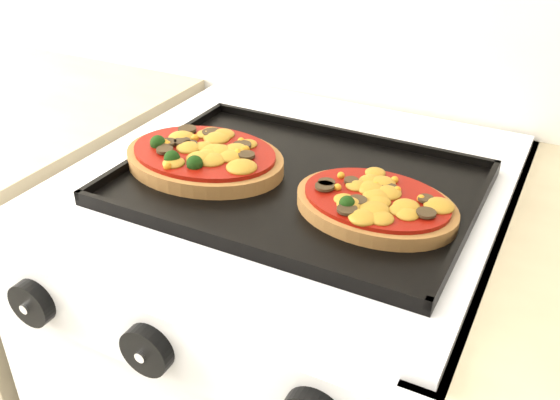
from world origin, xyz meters
The scene contains 7 objects.
stove centered at (0.04, 1.70, 0.46)m, with size 0.60×0.60×0.91m, color white.
control_panel centered at (0.04, 1.39, 0.85)m, with size 0.60×0.02×0.09m, color white.
knob_left centered at (-0.13, 1.37, 0.85)m, with size 0.06×0.06×0.02m, color black.
knob_center centered at (0.04, 1.37, 0.85)m, with size 0.06×0.06×0.02m, color black.
baking_tray centered at (0.07, 1.66, 0.92)m, with size 0.47×0.35×0.02m, color black.
pizza_left centered at (-0.07, 1.65, 0.94)m, with size 0.23×0.17×0.03m, color olive, non-canonical shape.
pizza_right centered at (0.19, 1.64, 0.94)m, with size 0.21×0.15×0.03m, color olive, non-canonical shape.
Camera 1 is at (0.39, 1.00, 1.33)m, focal length 40.00 mm.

